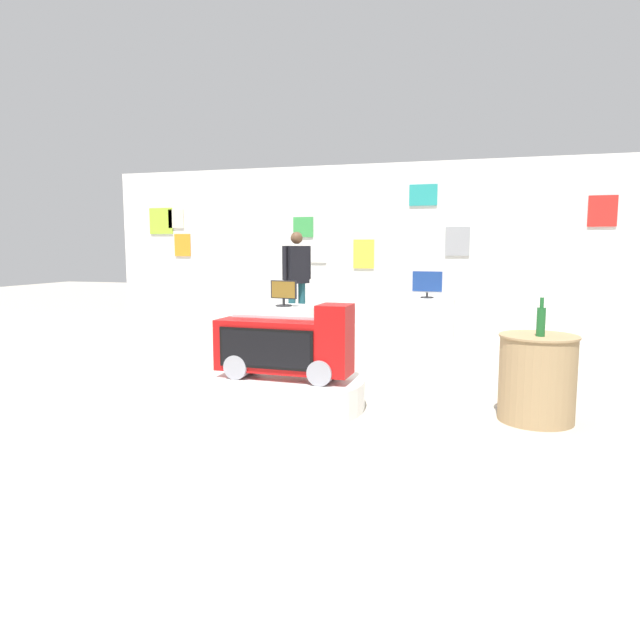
{
  "coord_description": "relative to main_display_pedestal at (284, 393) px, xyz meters",
  "views": [
    {
      "loc": [
        2.04,
        -5.23,
        1.41
      ],
      "look_at": [
        0.57,
        -0.21,
        0.75
      ],
      "focal_mm": 31.98,
      "sensor_mm": 36.0,
      "label": 1
    }
  ],
  "objects": [
    {
      "name": "display_pedestal_center_rear",
      "position": [
        -0.95,
        2.65,
        0.18
      ],
      "size": [
        0.85,
        0.85,
        0.62
      ],
      "primitive_type": "cylinder",
      "color": "white",
      "rests_on": "ground"
    },
    {
      "name": "main_display_pedestal",
      "position": [
        0.0,
        0.0,
        0.0
      ],
      "size": [
        1.44,
        1.44,
        0.26
      ],
      "primitive_type": "cylinder",
      "color": "white",
      "rests_on": "ground"
    },
    {
      "name": "back_wall_display",
      "position": [
        -0.36,
        5.63,
        1.33
      ],
      "size": [
        10.26,
        0.13,
        2.9
      ],
      "color": "silver",
      "rests_on": "ground"
    },
    {
      "name": "shopper_browsing_near_truck",
      "position": [
        -1.34,
        4.37,
        0.85
      ],
      "size": [
        0.39,
        0.46,
        1.67
      ],
      "color": "#194751",
      "rests_on": "ground"
    },
    {
      "name": "ground_plane",
      "position": [
        -0.35,
        0.58,
        -0.13
      ],
      "size": [
        30.0,
        30.0,
        0.0
      ],
      "primitive_type": "plane",
      "color": "#A8A091"
    },
    {
      "name": "side_table_round",
      "position": [
        2.12,
        0.2,
        0.23
      ],
      "size": [
        0.63,
        0.63,
        0.71
      ],
      "color": "#9E7F56",
      "rests_on": "ground"
    },
    {
      "name": "tv_on_left_rear",
      "position": [
        0.8,
        4.52,
        0.73
      ],
      "size": [
        0.51,
        0.2,
        0.44
      ],
      "color": "black",
      "rests_on": "display_pedestal_left_rear"
    },
    {
      "name": "display_pedestal_left_rear",
      "position": [
        0.8,
        4.53,
        0.18
      ],
      "size": [
        0.88,
        0.88,
        0.62
      ],
      "primitive_type": "cylinder",
      "color": "white",
      "rests_on": "ground"
    },
    {
      "name": "bottle_on_side_table",
      "position": [
        2.12,
        0.13,
        0.71
      ],
      "size": [
        0.07,
        0.07,
        0.31
      ],
      "color": "#195926",
      "rests_on": "side_table_round"
    },
    {
      "name": "tv_on_center_rear",
      "position": [
        -0.95,
        2.64,
        0.68
      ],
      "size": [
        0.39,
        0.22,
        0.35
      ],
      "color": "black",
      "rests_on": "display_pedestal_center_rear"
    },
    {
      "name": "novelty_firetruck_tv",
      "position": [
        0.02,
        -0.01,
        0.41
      ],
      "size": [
        1.22,
        0.4,
        0.68
      ],
      "color": "gray",
      "rests_on": "main_display_pedestal"
    }
  ]
}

